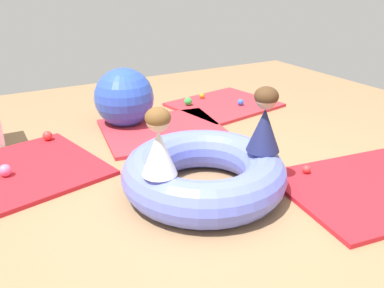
{
  "coord_description": "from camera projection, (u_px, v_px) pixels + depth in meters",
  "views": [
    {
      "loc": [
        -1.59,
        -2.49,
        1.71
      ],
      "look_at": [
        -0.04,
        0.28,
        0.36
      ],
      "focal_mm": 38.48,
      "sensor_mm": 36.0,
      "label": 1
    }
  ],
  "objects": [
    {
      "name": "play_ball_red",
      "position": [
        48.0,
        136.0,
        4.35
      ],
      "size": [
        0.1,
        0.1,
        0.1
      ],
      "primitive_type": "sphere",
      "color": "red",
      "rests_on": "gym_mat_far_left"
    },
    {
      "name": "ground_plane",
      "position": [
        213.0,
        195.0,
        3.39
      ],
      "size": [
        8.0,
        8.0,
        0.0
      ],
      "primitive_type": "plane",
      "color": "#93704C"
    },
    {
      "name": "play_ball_pink",
      "position": [
        5.0,
        170.0,
        3.59
      ],
      "size": [
        0.11,
        0.11,
        0.11
      ],
      "primitive_type": "sphere",
      "color": "pink",
      "rests_on": "gym_mat_far_left"
    },
    {
      "name": "gym_mat_near_right",
      "position": [
        163.0,
        131.0,
        4.68
      ],
      "size": [
        1.48,
        1.34,
        0.04
      ],
      "primitive_type": "cube",
      "rotation": [
        0.0,
        0.0,
        -0.15
      ],
      "color": "red",
      "rests_on": "ground"
    },
    {
      "name": "play_ball_red_second",
      "position": [
        306.0,
        169.0,
        3.65
      ],
      "size": [
        0.07,
        0.07,
        0.07
      ],
      "primitive_type": "sphere",
      "color": "red",
      "rests_on": "gym_mat_front"
    },
    {
      "name": "play_ball_orange",
      "position": [
        202.0,
        96.0,
        5.77
      ],
      "size": [
        0.07,
        0.07,
        0.07
      ],
      "primitive_type": "sphere",
      "color": "orange",
      "rests_on": "gym_mat_center_rear"
    },
    {
      "name": "child_in_white",
      "position": [
        159.0,
        143.0,
        2.88
      ],
      "size": [
        0.35,
        0.35,
        0.5
      ],
      "rotation": [
        0.0,
        0.0,
        1.06
      ],
      "color": "white",
      "rests_on": "inflatable_cushion"
    },
    {
      "name": "gym_mat_front",
      "position": [
        371.0,
        188.0,
        3.45
      ],
      "size": [
        1.56,
        1.32,
        0.04
      ],
      "primitive_type": "cube",
      "rotation": [
        0.0,
        0.0,
        -0.13
      ],
      "color": "red",
      "rests_on": "ground"
    },
    {
      "name": "play_ball_blue",
      "position": [
        241.0,
        102.0,
        5.47
      ],
      "size": [
        0.08,
        0.08,
        0.08
      ],
      "primitive_type": "sphere",
      "color": "blue",
      "rests_on": "gym_mat_center_rear"
    },
    {
      "name": "gym_mat_center_rear",
      "position": [
        224.0,
        105.0,
        5.57
      ],
      "size": [
        1.45,
        1.3,
        0.04
      ],
      "primitive_type": "cube",
      "rotation": [
        0.0,
        0.0,
        0.18
      ],
      "color": "red",
      "rests_on": "ground"
    },
    {
      "name": "inflatable_cushion",
      "position": [
        204.0,
        173.0,
        3.37
      ],
      "size": [
        1.35,
        1.35,
        0.35
      ],
      "primitive_type": "torus",
      "color": "#6070E5",
      "rests_on": "ground"
    },
    {
      "name": "play_ball_green",
      "position": [
        188.0,
        101.0,
        5.47
      ],
      "size": [
        0.11,
        0.11,
        0.11
      ],
      "primitive_type": "sphere",
      "color": "green",
      "rests_on": "gym_mat_center_rear"
    },
    {
      "name": "exercise_ball_large",
      "position": [
        124.0,
        98.0,
        4.76
      ],
      "size": [
        0.69,
        0.69,
        0.69
      ],
      "primitive_type": "sphere",
      "color": "blue",
      "rests_on": "ground"
    },
    {
      "name": "child_in_navy",
      "position": [
        265.0,
        120.0,
        3.26
      ],
      "size": [
        0.38,
        0.38,
        0.53
      ],
      "rotation": [
        0.0,
        0.0,
        4.05
      ],
      "color": "navy",
      "rests_on": "inflatable_cushion"
    }
  ]
}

